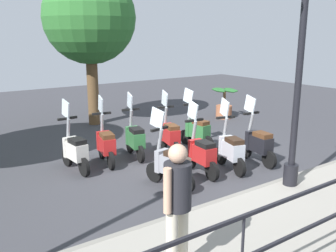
{
  "coord_description": "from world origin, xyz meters",
  "views": [
    {
      "loc": [
        -6.49,
        5.16,
        2.92
      ],
      "look_at": [
        0.2,
        0.5,
        0.9
      ],
      "focal_mm": 40.0,
      "sensor_mm": 36.0,
      "label": 1
    }
  ],
  "objects_px": {
    "scooter_near_3": "(170,164)",
    "pedestrian_distant": "(178,200)",
    "lamp_post_near": "(297,93)",
    "scooter_far_2": "(135,138)",
    "tree_distant": "(89,18)",
    "scooter_far_0": "(197,130)",
    "scooter_far_3": "(106,144)",
    "scooter_near_0": "(258,143)",
    "scooter_near_1": "(231,149)",
    "scooter_far_1": "(170,135)",
    "scooter_far_4": "(75,150)",
    "potted_palm": "(224,106)",
    "scooter_near_2": "(201,153)"
  },
  "relations": [
    {
      "from": "tree_distant",
      "to": "scooter_far_1",
      "type": "bearing_deg",
      "value": -176.39
    },
    {
      "from": "pedestrian_distant",
      "to": "tree_distant",
      "type": "xyz_separation_m",
      "value": [
        8.14,
        -2.57,
        2.3
      ]
    },
    {
      "from": "scooter_near_0",
      "to": "scooter_far_2",
      "type": "relative_size",
      "value": 1.0
    },
    {
      "from": "lamp_post_near",
      "to": "scooter_near_3",
      "type": "xyz_separation_m",
      "value": [
        1.48,
        1.73,
        -1.4
      ]
    },
    {
      "from": "potted_palm",
      "to": "scooter_near_0",
      "type": "xyz_separation_m",
      "value": [
        -3.95,
        2.66,
        0.04
      ]
    },
    {
      "from": "lamp_post_near",
      "to": "pedestrian_distant",
      "type": "relative_size",
      "value": 2.48
    },
    {
      "from": "tree_distant",
      "to": "scooter_near_0",
      "type": "relative_size",
      "value": 3.15
    },
    {
      "from": "scooter_far_0",
      "to": "lamp_post_near",
      "type": "bearing_deg",
      "value": 169.36
    },
    {
      "from": "potted_palm",
      "to": "scooter_far_3",
      "type": "xyz_separation_m",
      "value": [
        -2.0,
        5.54,
        0.04
      ]
    },
    {
      "from": "scooter_far_4",
      "to": "scooter_near_1",
      "type": "bearing_deg",
      "value": -128.07
    },
    {
      "from": "tree_distant",
      "to": "scooter_far_0",
      "type": "distance_m",
      "value": 5.07
    },
    {
      "from": "lamp_post_near",
      "to": "scooter_far_1",
      "type": "distance_m",
      "value": 3.56
    },
    {
      "from": "scooter_near_0",
      "to": "scooter_near_3",
      "type": "relative_size",
      "value": 1.0
    },
    {
      "from": "scooter_near_0",
      "to": "scooter_near_1",
      "type": "xyz_separation_m",
      "value": [
        0.02,
        0.84,
        0.0
      ]
    },
    {
      "from": "scooter_near_0",
      "to": "scooter_far_0",
      "type": "height_order",
      "value": "same"
    },
    {
      "from": "potted_palm",
      "to": "scooter_far_1",
      "type": "xyz_separation_m",
      "value": [
        -2.19,
        3.9,
        0.04
      ]
    },
    {
      "from": "scooter_near_2",
      "to": "scooter_far_0",
      "type": "height_order",
      "value": "same"
    },
    {
      "from": "pedestrian_distant",
      "to": "scooter_near_1",
      "type": "relative_size",
      "value": 1.03
    },
    {
      "from": "scooter_near_0",
      "to": "scooter_near_1",
      "type": "relative_size",
      "value": 1.0
    },
    {
      "from": "scooter_near_3",
      "to": "pedestrian_distant",
      "type": "bearing_deg",
      "value": 134.18
    },
    {
      "from": "tree_distant",
      "to": "scooter_near_0",
      "type": "xyz_separation_m",
      "value": [
        -5.74,
        -1.49,
        -2.9
      ]
    },
    {
      "from": "pedestrian_distant",
      "to": "scooter_far_1",
      "type": "bearing_deg",
      "value": 126.0
    },
    {
      "from": "scooter_far_0",
      "to": "scooter_far_1",
      "type": "distance_m",
      "value": 0.84
    },
    {
      "from": "scooter_near_3",
      "to": "lamp_post_near",
      "type": "bearing_deg",
      "value": -142.86
    },
    {
      "from": "scooter_near_1",
      "to": "scooter_far_0",
      "type": "bearing_deg",
      "value": 0.52
    },
    {
      "from": "lamp_post_near",
      "to": "scooter_near_2",
      "type": "distance_m",
      "value": 2.32
    },
    {
      "from": "scooter_near_0",
      "to": "scooter_near_2",
      "type": "height_order",
      "value": "same"
    },
    {
      "from": "scooter_near_0",
      "to": "scooter_far_1",
      "type": "bearing_deg",
      "value": 42.16
    },
    {
      "from": "tree_distant",
      "to": "scooter_near_3",
      "type": "height_order",
      "value": "tree_distant"
    },
    {
      "from": "potted_palm",
      "to": "scooter_far_0",
      "type": "bearing_deg",
      "value": 126.02
    },
    {
      "from": "scooter_near_2",
      "to": "scooter_near_3",
      "type": "height_order",
      "value": "same"
    },
    {
      "from": "scooter_near_3",
      "to": "scooter_far_0",
      "type": "bearing_deg",
      "value": -62.48
    },
    {
      "from": "scooter_near_0",
      "to": "scooter_near_2",
      "type": "xyz_separation_m",
      "value": [
        0.18,
        1.54,
        0.0
      ]
    },
    {
      "from": "scooter_near_0",
      "to": "scooter_far_2",
      "type": "xyz_separation_m",
      "value": [
        1.97,
        2.11,
        0.0
      ]
    },
    {
      "from": "lamp_post_near",
      "to": "scooter_far_4",
      "type": "xyz_separation_m",
      "value": [
        3.38,
        2.9,
        -1.4
      ]
    },
    {
      "from": "scooter_near_1",
      "to": "lamp_post_near",
      "type": "bearing_deg",
      "value": -161.05
    },
    {
      "from": "scooter_far_0",
      "to": "scooter_near_1",
      "type": "bearing_deg",
      "value": 160.89
    },
    {
      "from": "scooter_far_0",
      "to": "scooter_far_3",
      "type": "distance_m",
      "value": 2.5
    },
    {
      "from": "scooter_far_0",
      "to": "potted_palm",
      "type": "bearing_deg",
      "value": -58.58
    },
    {
      "from": "lamp_post_near",
      "to": "scooter_near_2",
      "type": "xyz_separation_m",
      "value": [
        1.66,
        0.8,
        -1.4
      ]
    },
    {
      "from": "scooter_far_2",
      "to": "scooter_near_2",
      "type": "bearing_deg",
      "value": -150.62
    },
    {
      "from": "potted_palm",
      "to": "scooter_far_4",
      "type": "distance_m",
      "value": 6.62
    },
    {
      "from": "lamp_post_near",
      "to": "scooter_far_3",
      "type": "relative_size",
      "value": 2.56
    },
    {
      "from": "potted_palm",
      "to": "scooter_near_3",
      "type": "bearing_deg",
      "value": 127.62
    },
    {
      "from": "scooter_far_1",
      "to": "scooter_far_3",
      "type": "bearing_deg",
      "value": 96.55
    },
    {
      "from": "lamp_post_near",
      "to": "scooter_far_2",
      "type": "xyz_separation_m",
      "value": [
        3.45,
        1.37,
        -1.4
      ]
    },
    {
      "from": "scooter_near_2",
      "to": "scooter_far_4",
      "type": "distance_m",
      "value": 2.72
    },
    {
      "from": "scooter_near_1",
      "to": "scooter_far_3",
      "type": "relative_size",
      "value": 1.0
    },
    {
      "from": "scooter_far_1",
      "to": "scooter_far_4",
      "type": "bearing_deg",
      "value": 99.68
    },
    {
      "from": "pedestrian_distant",
      "to": "scooter_near_3",
      "type": "relative_size",
      "value": 1.03
    }
  ]
}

